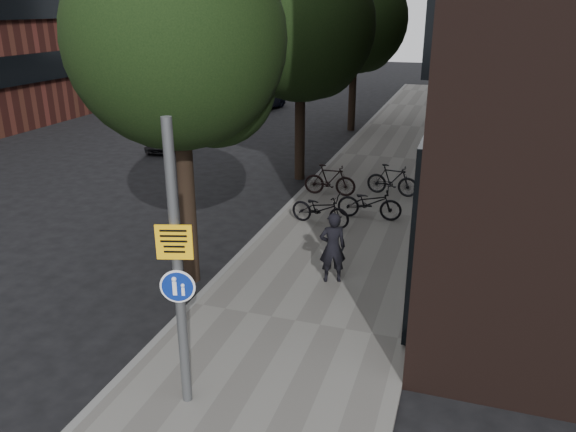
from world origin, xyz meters
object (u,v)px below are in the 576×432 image
at_px(signpost, 178,270).
at_px(parked_bike_facade_near, 370,203).
at_px(parked_car_near, 169,137).
at_px(pedestrian, 333,247).

distance_m(signpost, parked_bike_facade_near, 9.09).
bearing_deg(signpost, parked_car_near, 103.57).
bearing_deg(parked_bike_facade_near, signpost, 169.53).
relative_size(pedestrian, parked_bike_facade_near, 0.88).
relative_size(signpost, pedestrian, 2.75).
distance_m(pedestrian, parked_bike_facade_near, 4.19).
distance_m(parked_bike_facade_near, parked_car_near, 11.79).
height_order(parked_bike_facade_near, parked_car_near, parked_bike_facade_near).
relative_size(signpost, parked_bike_facade_near, 2.41).
height_order(pedestrian, parked_bike_facade_near, pedestrian).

